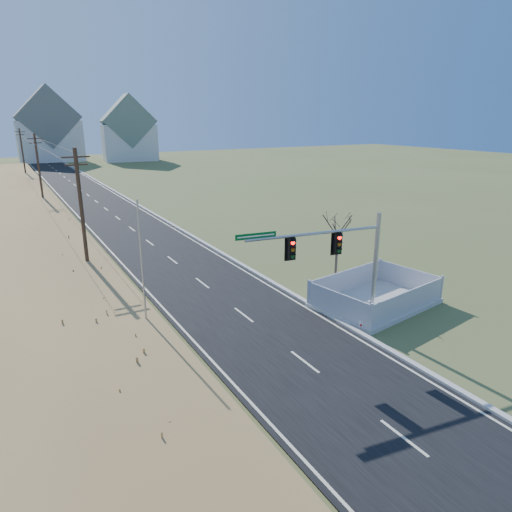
{
  "coord_description": "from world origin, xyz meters",
  "views": [
    {
      "loc": [
        -11.2,
        -17.18,
        10.91
      ],
      "look_at": [
        0.91,
        4.18,
        3.4
      ],
      "focal_mm": 32.0,
      "sensor_mm": 36.0,
      "label": 1
    }
  ],
  "objects": [
    {
      "name": "ground",
      "position": [
        0.0,
        0.0,
        0.0
      ],
      "size": [
        260.0,
        260.0,
        0.0
      ],
      "primitive_type": "plane",
      "color": "#505B2C",
      "rests_on": "ground"
    },
    {
      "name": "utility_pole_near",
      "position": [
        -6.5,
        15.0,
        4.68
      ],
      "size": [
        1.8,
        0.26,
        9.0
      ],
      "color": "#422D1E",
      "rests_on": "ground"
    },
    {
      "name": "utility_pole_far",
      "position": [
        -6.5,
        75.0,
        4.68
      ],
      "size": [
        1.8,
        0.26,
        9.0
      ],
      "color": "#422D1E",
      "rests_on": "ground"
    },
    {
      "name": "flagpole",
      "position": [
        -5.7,
        3.63,
        2.91
      ],
      "size": [
        0.33,
        0.33,
        7.28
      ],
      "color": "#B7B5AD",
      "rests_on": "ground"
    },
    {
      "name": "curb",
      "position": [
        4.15,
        50.0,
        0.09
      ],
      "size": [
        0.3,
        180.0,
        0.18
      ],
      "primitive_type": "cube",
      "color": "#B2AFA8",
      "rests_on": "ground"
    },
    {
      "name": "utility_pole_mid",
      "position": [
        -6.5,
        45.0,
        4.68
      ],
      "size": [
        1.8,
        0.26,
        9.0
      ],
      "color": "#422D1E",
      "rests_on": "ground"
    },
    {
      "name": "road",
      "position": [
        0.0,
        50.0,
        0.03
      ],
      "size": [
        8.0,
        180.0,
        0.06
      ],
      "primitive_type": "cube",
      "color": "black",
      "rests_on": "ground"
    },
    {
      "name": "open_sign",
      "position": [
        4.64,
        -0.77,
        0.3
      ],
      "size": [
        0.44,
        0.2,
        0.56
      ],
      "rotation": [
        0.0,
        0.0,
        -0.34
      ],
      "color": "white",
      "rests_on": "ground"
    },
    {
      "name": "fence_enclosure",
      "position": [
        7.66,
        1.49,
        0.31
      ],
      "size": [
        7.79,
        5.92,
        1.63
      ],
      "rotation": [
        0.0,
        0.0,
        0.16
      ],
      "color": "#B7B5AD",
      "rests_on": "ground"
    },
    {
      "name": "traffic_signal_mast",
      "position": [
        3.42,
        -0.48,
        3.96
      ],
      "size": [
        7.87,
        1.29,
        6.31
      ],
      "rotation": [
        0.0,
        0.0,
        -0.13
      ],
      "color": "#9EA0A5",
      "rests_on": "ground"
    },
    {
      "name": "condo_n",
      "position": [
        2.0,
        112.0,
        7.61
      ],
      "size": [
        15.27,
        10.2,
        18.54
      ],
      "color": "silver",
      "rests_on": "ground"
    },
    {
      "name": "condo_ne",
      "position": [
        20.0,
        104.0,
        6.84
      ],
      "size": [
        14.12,
        10.51,
        16.52
      ],
      "rotation": [
        0.0,
        0.0,
        -0.1
      ],
      "color": "silver",
      "rests_on": "ground"
    },
    {
      "name": "bare_tree",
      "position": [
        7.0,
        4.49,
        4.43
      ],
      "size": [
        2.07,
        2.07,
        5.49
      ],
      "color": "#4C3F33",
      "rests_on": "ground"
    }
  ]
}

